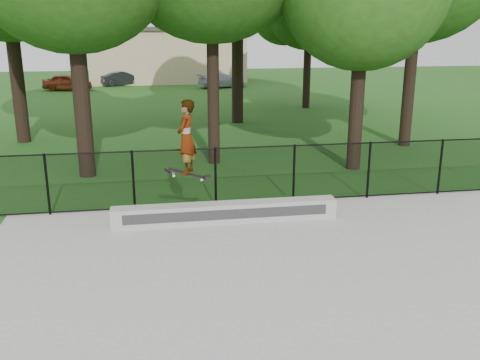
% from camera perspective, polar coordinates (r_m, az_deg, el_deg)
% --- Properties ---
extents(ground, '(100.00, 100.00, 0.00)m').
position_cam_1_polar(ground, '(8.78, 15.93, -14.72)').
color(ground, '#255518').
rests_on(ground, ground).
extents(concrete_slab, '(14.00, 12.00, 0.06)m').
position_cam_1_polar(concrete_slab, '(8.77, 15.95, -14.55)').
color(concrete_slab, '#A4A5A0').
rests_on(concrete_slab, ground).
extents(grind_ledge, '(5.16, 0.40, 0.46)m').
position_cam_1_polar(grind_ledge, '(12.26, -1.53, -3.49)').
color(grind_ledge, '#B7B8B2').
rests_on(grind_ledge, concrete_slab).
extents(car_a, '(3.51, 1.96, 1.14)m').
position_cam_1_polar(car_a, '(39.98, -17.93, 9.89)').
color(car_a, maroon).
rests_on(car_a, ground).
extents(car_b, '(3.17, 2.04, 1.08)m').
position_cam_1_polar(car_b, '(42.27, -12.41, 10.55)').
color(car_b, black).
rests_on(car_b, ground).
extents(car_c, '(3.57, 2.40, 1.04)m').
position_cam_1_polar(car_c, '(39.92, -1.91, 10.57)').
color(car_c, '#9A9CAE').
rests_on(car_c, ground).
extents(skater_airborne, '(0.81, 0.69, 1.81)m').
position_cam_1_polar(skater_airborne, '(11.53, -5.74, 4.42)').
color(skater_airborne, black).
rests_on(skater_airborne, ground).
extents(chainlink_fence, '(16.06, 0.06, 1.50)m').
position_cam_1_polar(chainlink_fence, '(13.60, 5.77, 0.72)').
color(chainlink_fence, black).
rests_on(chainlink_fence, concrete_slab).
extents(distant_building, '(12.40, 6.40, 4.30)m').
position_cam_1_polar(distant_building, '(44.82, -7.70, 13.16)').
color(distant_building, '#C5B18A').
rests_on(distant_building, ground).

